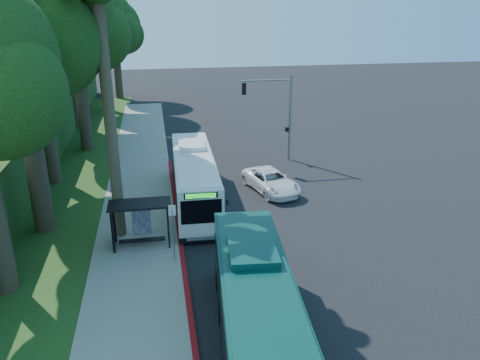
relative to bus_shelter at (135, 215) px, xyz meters
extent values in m
plane|color=black|center=(7.26, 2.86, -1.81)|extent=(140.00, 140.00, 0.00)
cube|color=gray|center=(-0.04, 2.86, -1.75)|extent=(4.50, 70.00, 0.12)
cube|color=maroon|center=(2.26, -1.14, -1.74)|extent=(0.25, 30.00, 0.13)
cube|color=#234719|center=(-5.74, 7.86, -1.78)|extent=(8.00, 70.00, 0.06)
cube|color=black|center=(0.26, -0.14, 0.69)|extent=(3.20, 1.50, 0.10)
cube|color=black|center=(-1.19, -0.14, -0.61)|extent=(0.06, 1.30, 2.20)
cube|color=navy|center=(0.26, 0.56, -0.56)|extent=(1.00, 0.12, 1.70)
cube|color=black|center=(0.26, -0.24, -1.36)|extent=(2.40, 0.40, 0.06)
cube|color=black|center=(-1.14, 0.46, -0.61)|extent=(0.08, 0.08, 2.40)
cube|color=black|center=(1.66, 0.46, -0.61)|extent=(0.08, 0.08, 2.40)
cube|color=black|center=(-1.14, -0.74, -0.61)|extent=(0.08, 0.08, 2.40)
cube|color=black|center=(1.66, -0.74, -0.61)|extent=(0.08, 0.08, 2.40)
cylinder|color=gray|center=(1.86, -2.14, -0.31)|extent=(0.06, 0.06, 3.00)
cube|color=white|center=(1.86, -2.14, 1.09)|extent=(0.35, 0.04, 0.55)
cylinder|color=gray|center=(12.06, 12.86, 1.69)|extent=(0.20, 0.20, 7.00)
cylinder|color=gray|center=(10.06, 12.86, 4.79)|extent=(4.00, 0.14, 0.14)
cube|color=black|center=(8.26, 12.86, 4.19)|extent=(0.30, 0.30, 0.90)
cube|color=black|center=(11.81, 12.86, 0.79)|extent=(0.25, 0.25, 0.35)
cylinder|color=#4C3F2D|center=(-0.94, 1.36, 4.69)|extent=(0.60, 0.60, 13.00)
cylinder|color=#382B1E|center=(-5.24, 2.86, 3.44)|extent=(1.10, 1.10, 10.50)
sphere|color=#12370F|center=(-5.24, 2.86, 9.89)|extent=(8.00, 8.00, 8.00)
sphere|color=#12370F|center=(-3.64, 1.66, 8.69)|extent=(5.60, 5.60, 5.60)
cylinder|color=#382B1E|center=(-6.24, 10.86, 4.14)|extent=(1.18, 1.18, 11.90)
sphere|color=#12370F|center=(-4.24, 9.36, 10.09)|extent=(7.00, 7.00, 7.00)
sphere|color=#12370F|center=(-7.99, 12.61, 10.43)|extent=(6.50, 6.50, 6.50)
cylinder|color=#382B1E|center=(-4.74, 18.86, 3.09)|extent=(1.06, 1.06, 9.80)
sphere|color=#12370F|center=(-4.74, 18.86, 9.11)|extent=(8.40, 8.40, 8.40)
sphere|color=#12370F|center=(-3.06, 17.60, 7.99)|extent=(5.88, 5.88, 5.88)
sphere|color=#12370F|center=(-6.21, 20.33, 8.27)|extent=(5.46, 5.46, 5.46)
cylinder|color=#382B1E|center=(-6.74, 26.86, 3.79)|extent=(1.14, 1.14, 11.20)
sphere|color=#12370F|center=(-6.74, 26.86, 10.67)|extent=(9.60, 9.60, 9.60)
sphere|color=#12370F|center=(-4.82, 25.42, 9.39)|extent=(6.72, 6.72, 6.72)
sphere|color=#12370F|center=(-8.42, 28.54, 9.71)|extent=(6.24, 6.24, 6.24)
cylinder|color=#382B1E|center=(-4.24, 34.86, 2.74)|extent=(1.02, 1.02, 9.10)
sphere|color=#12370F|center=(-4.24, 34.86, 8.33)|extent=(8.00, 8.00, 8.00)
sphere|color=#12370F|center=(-2.64, 33.66, 7.29)|extent=(5.60, 5.60, 5.60)
sphere|color=#12370F|center=(-5.64, 36.26, 7.55)|extent=(5.20, 5.20, 5.20)
cylinder|color=#382B1E|center=(-3.24, 42.86, 2.39)|extent=(0.98, 0.98, 8.40)
sphere|color=#12370F|center=(-3.24, 42.86, 7.55)|extent=(7.00, 7.00, 7.00)
sphere|color=#12370F|center=(-1.84, 41.81, 6.59)|extent=(4.90, 4.90, 4.90)
sphere|color=#12370F|center=(-4.47, 44.08, 6.83)|extent=(4.55, 4.55, 4.55)
cube|color=white|center=(3.57, 5.34, -0.09)|extent=(2.77, 11.68, 2.76)
cube|color=black|center=(3.57, 5.34, -1.52)|extent=(2.80, 11.74, 0.34)
cube|color=black|center=(3.59, 5.83, 0.18)|extent=(2.76, 9.13, 1.07)
cube|color=black|center=(3.43, -0.42, 0.13)|extent=(2.18, 0.17, 1.36)
cube|color=black|center=(3.72, 11.10, 0.23)|extent=(1.98, 0.17, 0.97)
cube|color=#19E533|center=(3.42, -0.43, 1.05)|extent=(1.61, 0.14, 0.27)
cube|color=white|center=(3.57, 5.34, 1.34)|extent=(2.56, 11.10, 0.12)
cube|color=white|center=(3.62, 7.28, 1.51)|extent=(1.79, 2.47, 0.34)
cylinder|color=black|center=(2.36, 1.65, -1.32)|extent=(0.32, 0.98, 0.97)
cylinder|color=black|center=(4.60, 1.60, -1.32)|extent=(0.32, 0.98, 0.97)
cylinder|color=black|center=(2.57, 9.79, -1.32)|extent=(0.32, 0.98, 0.97)
cylinder|color=black|center=(4.81, 9.73, -1.32)|extent=(0.32, 0.98, 0.97)
cube|color=#0A3A34|center=(4.48, -9.60, -0.02)|extent=(3.62, 12.26, 2.87)
cube|color=black|center=(4.48, -9.60, -1.50)|extent=(3.65, 12.32, 0.35)
cube|color=black|center=(4.52, -9.10, 0.26)|extent=(3.44, 9.62, 1.11)
cube|color=black|center=(5.00, -3.63, 0.31)|extent=(2.06, 0.30, 1.01)
cube|color=#0A3A34|center=(4.48, -9.60, 1.47)|extent=(3.36, 11.64, 0.12)
cube|color=#0A3A34|center=(4.65, -7.59, 1.64)|extent=(2.01, 2.66, 0.35)
cylinder|color=black|center=(3.72, -4.92, -1.30)|extent=(0.39, 1.03, 1.01)
cylinder|color=black|center=(6.04, -5.13, -1.30)|extent=(0.39, 1.03, 1.01)
imported|color=white|center=(8.94, 6.35, -1.08)|extent=(3.67, 5.64, 1.44)
camera|label=1|loc=(1.37, -22.86, 10.43)|focal=35.00mm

